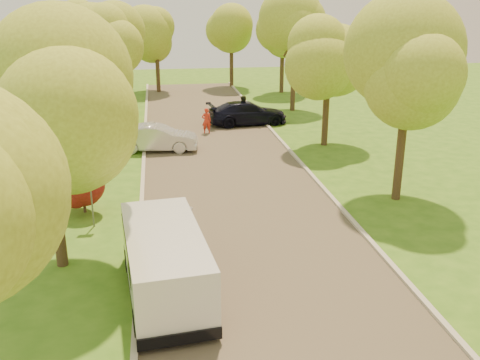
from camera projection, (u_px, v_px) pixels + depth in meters
ground at (264, 264)px, 17.44m from camera, size 100.00×100.00×0.00m
road at (230, 184)px, 24.91m from camera, size 8.00×60.00×0.01m
curb_left at (142, 187)px, 24.30m from camera, size 0.18×60.00×0.12m
curb_right at (314, 178)px, 25.49m from camera, size 0.18×60.00×0.12m
street_sign at (90, 188)px, 19.82m from camera, size 0.55×0.06×2.17m
red_shrub at (83, 187)px, 21.30m from camera, size 1.70×1.70×1.95m
tree_l_mida at (51, 108)px, 15.77m from camera, size 4.71×4.60×7.39m
tree_l_midb at (81, 76)px, 26.16m from camera, size 4.30×4.20×6.62m
tree_l_far at (105, 41)px, 35.27m from camera, size 4.92×4.80×7.79m
tree_r_mida at (414, 69)px, 21.33m from camera, size 5.13×5.00×7.95m
tree_r_midb at (332, 60)px, 29.88m from camera, size 4.51×4.40×7.01m
tree_r_far at (298, 31)px, 39.00m from camera, size 5.33×5.20×8.34m
tree_bg_a at (83, 35)px, 42.44m from camera, size 5.12×5.00×7.72m
tree_bg_b at (285, 29)px, 46.71m from camera, size 5.12×5.00×7.95m
tree_bg_c at (158, 35)px, 47.15m from camera, size 4.92×4.80×7.33m
tree_bg_d at (234, 29)px, 49.94m from camera, size 5.12×5.00×7.72m
minivan at (165, 262)px, 15.35m from camera, size 2.66×5.58×2.01m
silver_sedan at (157, 138)px, 30.00m from camera, size 4.67×2.07×1.49m
dark_sedan at (247, 113)px, 36.18m from camera, size 5.59×2.79×1.56m
longboard at (185, 250)px, 18.26m from camera, size 0.31×0.89×0.10m
skateboarder at (184, 226)px, 17.97m from camera, size 1.15×0.72×1.70m
person_striped at (206, 121)px, 33.81m from camera, size 0.62×0.43×1.62m
person_olive at (243, 110)px, 36.31m from camera, size 1.18×1.17×1.92m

